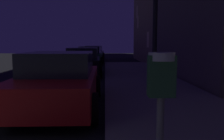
# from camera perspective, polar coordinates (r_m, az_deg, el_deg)

# --- Properties ---
(parking_meter) EXTENTS (0.19, 0.19, 1.43)m
(parking_meter) POSITION_cam_1_polar(r_m,az_deg,el_deg) (1.78, 11.56, -7.14)
(parking_meter) COLOR #59595B
(parking_meter) RESTS_ON sidewalk
(car_red) EXTENTS (2.04, 4.21, 1.43)m
(car_red) POSITION_cam_1_polar(r_m,az_deg,el_deg) (6.22, -12.37, -2.48)
(car_red) COLOR maroon
(car_red) RESTS_ON ground
(car_black) EXTENTS (2.03, 4.28, 1.43)m
(car_black) POSITION_cam_1_polar(r_m,az_deg,el_deg) (12.77, -6.87, 2.04)
(car_black) COLOR black
(car_black) RESTS_ON ground
(car_green) EXTENTS (2.15, 4.25, 1.43)m
(car_green) POSITION_cam_1_polar(r_m,az_deg,el_deg) (19.04, -5.19, 3.46)
(car_green) COLOR #19592D
(car_green) RESTS_ON ground
(car_silver) EXTENTS (2.22, 4.28, 1.43)m
(car_silver) POSITION_cam_1_polar(r_m,az_deg,el_deg) (24.84, -4.37, 4.12)
(car_silver) COLOR #B7B7BF
(car_silver) RESTS_ON ground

